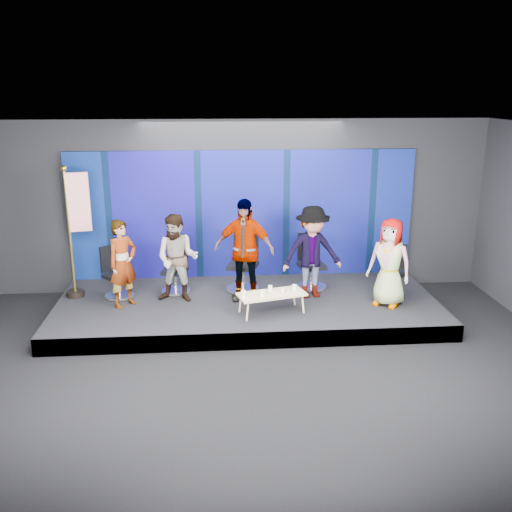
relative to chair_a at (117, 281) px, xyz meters
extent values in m
plane|color=black|center=(2.43, -2.85, -0.62)|extent=(10.00, 10.00, 0.00)
cube|color=black|center=(2.43, 1.15, 1.13)|extent=(10.00, 0.02, 3.50)
cube|color=black|center=(2.43, -6.85, 1.13)|extent=(10.00, 0.02, 3.50)
cube|color=black|center=(2.43, -2.85, 2.88)|extent=(10.00, 8.00, 0.02)
cube|color=black|center=(2.43, -0.35, -0.47)|extent=(7.00, 3.00, 0.30)
cube|color=#072155|center=(2.43, 1.10, 0.98)|extent=(7.00, 0.08, 2.60)
cylinder|color=silver|center=(0.04, -0.04, -0.29)|extent=(0.78, 0.78, 0.06)
cylinder|color=silver|center=(0.04, -0.04, -0.08)|extent=(0.06, 0.06, 0.37)
cube|color=black|center=(0.04, -0.04, 0.10)|extent=(0.62, 0.62, 0.06)
cube|color=black|center=(-0.12, 0.12, 0.40)|extent=(0.31, 0.32, 0.50)
imported|color=black|center=(0.21, -0.45, 0.47)|extent=(0.67, 0.68, 1.58)
cylinder|color=silver|center=(1.08, 0.15, -0.29)|extent=(0.67, 0.67, 0.06)
cylinder|color=silver|center=(1.08, 0.15, -0.08)|extent=(0.07, 0.07, 0.38)
cube|color=black|center=(1.08, 0.15, 0.11)|extent=(0.54, 0.54, 0.07)
cube|color=black|center=(1.12, 0.37, 0.42)|extent=(0.42, 0.14, 0.52)
imported|color=black|center=(1.16, -0.29, 0.49)|extent=(0.90, 0.77, 1.63)
cylinder|color=silver|center=(2.37, 0.15, -0.29)|extent=(0.83, 0.83, 0.07)
cylinder|color=silver|center=(2.37, 0.15, -0.04)|extent=(0.08, 0.08, 0.44)
cube|color=black|center=(2.37, 0.15, 0.19)|extent=(0.66, 0.66, 0.08)
cube|color=black|center=(2.45, 0.40, 0.55)|extent=(0.48, 0.20, 0.61)
imported|color=black|center=(2.37, -0.30, 0.63)|extent=(1.20, 0.78, 1.90)
cylinder|color=silver|center=(3.72, 0.18, -0.29)|extent=(0.68, 0.68, 0.06)
cylinder|color=silver|center=(3.72, 0.18, -0.06)|extent=(0.07, 0.07, 0.40)
cube|color=black|center=(3.72, 0.18, 0.14)|extent=(0.54, 0.54, 0.07)
cube|color=black|center=(3.69, 0.42, 0.47)|extent=(0.44, 0.11, 0.55)
imported|color=black|center=(3.63, -0.26, 0.55)|extent=(1.20, 0.79, 1.73)
cylinder|color=silver|center=(5.11, -0.37, -0.29)|extent=(0.78, 0.78, 0.06)
cylinder|color=silver|center=(5.11, -0.37, -0.08)|extent=(0.06, 0.06, 0.37)
cube|color=black|center=(5.11, -0.37, 0.10)|extent=(0.62, 0.62, 0.06)
cube|color=black|center=(5.24, -0.20, 0.41)|extent=(0.35, 0.29, 0.51)
imported|color=black|center=(4.94, -0.79, 0.48)|extent=(0.93, 0.88, 1.60)
cube|color=tan|center=(2.81, -1.01, 0.02)|extent=(1.26, 0.78, 0.04)
cylinder|color=tan|center=(2.36, -1.33, -0.16)|extent=(0.03, 0.03, 0.32)
cylinder|color=tan|center=(2.26, -0.96, -0.16)|extent=(0.03, 0.03, 0.32)
cylinder|color=tan|center=(3.35, -1.07, -0.16)|extent=(0.03, 0.03, 0.32)
cylinder|color=tan|center=(3.25, -0.69, -0.16)|extent=(0.03, 0.03, 0.32)
cylinder|color=silver|center=(2.31, -1.11, 0.09)|extent=(0.08, 0.08, 0.10)
cylinder|color=silver|center=(2.63, -1.13, 0.09)|extent=(0.09, 0.09, 0.11)
cylinder|color=silver|center=(2.80, -0.87, 0.08)|extent=(0.08, 0.08, 0.09)
cylinder|color=silver|center=(3.00, -0.99, 0.08)|extent=(0.07, 0.07, 0.08)
cylinder|color=silver|center=(3.22, -0.88, 0.09)|extent=(0.08, 0.08, 0.10)
cylinder|color=black|center=(-0.80, 0.10, -0.27)|extent=(0.33, 0.33, 0.10)
cylinder|color=gold|center=(-0.80, 0.10, 0.91)|extent=(0.05, 0.05, 2.26)
sphere|color=gold|center=(-0.80, 0.10, 2.09)|extent=(0.11, 0.11, 0.11)
cube|color=red|center=(-0.60, 0.12, 1.48)|extent=(0.39, 0.14, 1.08)
camera|label=1|loc=(1.80, -10.25, 3.48)|focal=40.00mm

